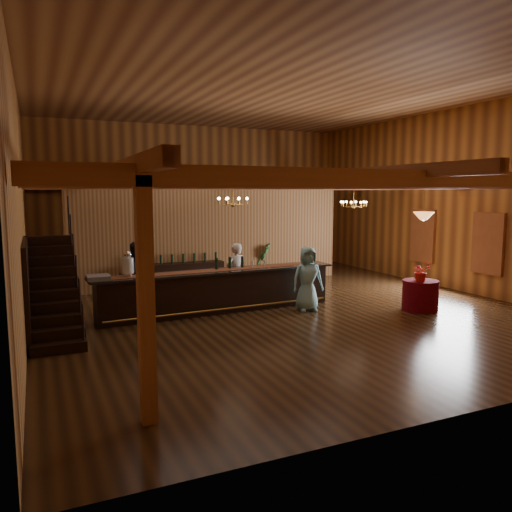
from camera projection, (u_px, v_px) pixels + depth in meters
name	position (u px, v px, depth m)	size (l,w,h in m)	color
floor	(274.00, 305.00, 13.33)	(14.00, 14.00, 0.00)	#412814
ceiling	(275.00, 92.00, 12.63)	(14.00, 14.00, 0.00)	#A67440
wall_back	(195.00, 198.00, 19.33)	(12.00, 0.10, 5.50)	#BA7A33
wall_front	(505.00, 211.00, 6.64)	(12.00, 0.10, 5.50)	#BA7A33
wall_left	(20.00, 204.00, 10.57)	(0.10, 14.00, 5.50)	#BA7A33
wall_right	(449.00, 200.00, 15.40)	(0.10, 14.00, 5.50)	#BA7A33
beam_grid	(266.00, 183.00, 13.38)	(11.90, 13.90, 0.39)	#A16038
support_posts	(283.00, 247.00, 12.68)	(9.20, 10.20, 3.20)	#A16038
partition_wall	(213.00, 237.00, 16.11)	(9.00, 0.18, 3.10)	brown
window_right_front	(488.00, 243.00, 14.08)	(0.12, 1.05, 1.75)	white
window_right_back	(423.00, 236.00, 16.44)	(0.12, 1.05, 1.75)	white
staircase	(54.00, 289.00, 10.34)	(1.00, 2.80, 2.00)	black
backroom_boxes	(201.00, 260.00, 18.13)	(4.10, 0.60, 1.10)	black
tasting_bar	(219.00, 291.00, 12.52)	(6.33, 1.09, 1.06)	black
beverage_dispenser	(128.00, 264.00, 11.47)	(0.26, 0.26, 0.60)	silver
glass_rack_tray	(98.00, 278.00, 11.11)	(0.50, 0.50, 0.10)	gray
raffle_drum	(309.00, 257.00, 13.55)	(0.34, 0.24, 0.30)	brown
bar_bottle_0	(217.00, 264.00, 12.54)	(0.07, 0.07, 0.30)	black
bar_bottle_1	(230.00, 263.00, 12.70)	(0.07, 0.07, 0.30)	black
bar_bottle_2	(242.00, 262.00, 12.86)	(0.07, 0.07, 0.30)	black
backbar_shelf	(178.00, 276.00, 15.47)	(2.88, 0.45, 0.81)	black
round_table	(420.00, 295.00, 12.67)	(0.89, 0.89, 0.77)	maroon
chandelier_left	(233.00, 201.00, 12.43)	(0.80, 0.80, 0.58)	#AA7C30
chandelier_right	(354.00, 204.00, 15.35)	(0.80, 0.80, 0.73)	#AA7C30
pendant_lamp	(424.00, 216.00, 12.41)	(0.52, 0.52, 0.90)	#AA7C30
bartender	(236.00, 273.00, 13.42)	(0.60, 0.39, 1.63)	white
staff_second	(135.00, 278.00, 12.33)	(0.87, 0.67, 1.78)	black
guest	(308.00, 279.00, 12.58)	(0.80, 0.52, 1.64)	#88CEDA
floor_plant	(262.00, 262.00, 16.85)	(0.70, 0.56, 1.27)	#2E6531
table_flowers	(421.00, 271.00, 12.41)	(0.46, 0.40, 0.51)	red
table_vase	(418.00, 274.00, 12.59)	(0.15, 0.15, 0.30)	#AA7C30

